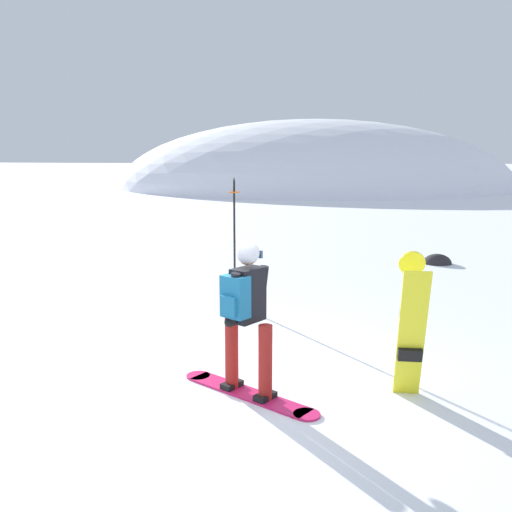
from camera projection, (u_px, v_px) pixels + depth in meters
name	position (u px, v px, depth m)	size (l,w,h in m)	color
ground_plane	(207.00, 389.00, 6.28)	(300.00, 300.00, 0.00)	white
ridge_peak_main	(312.00, 187.00, 44.99)	(30.60, 27.54, 10.55)	white
snowboarder_main	(246.00, 315.00, 5.94)	(1.59, 1.12, 1.71)	#D11E5B
spare_snowboard	(411.00, 327.00, 5.87)	(0.28, 0.48, 1.60)	yellow
piste_marker_near	(234.00, 233.00, 9.59)	(0.20, 0.20, 2.23)	black
rock_dark	(437.00, 264.00, 13.44)	(0.68, 0.58, 0.48)	#282628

